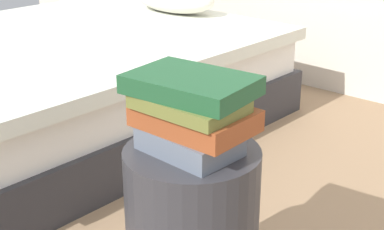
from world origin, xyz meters
name	(u,v)px	position (x,y,z in m)	size (l,w,h in m)	color
bed	(63,82)	(-1.37, 0.61, 0.23)	(1.58, 2.04, 0.62)	#2D2D33
book_slate	(191,142)	(0.00, -0.01, 0.53)	(0.23, 0.16, 0.06)	slate
book_rust	(193,117)	(0.00, 0.01, 0.59)	(0.28, 0.19, 0.05)	#994723
book_olive	(188,103)	(0.00, -0.01, 0.63)	(0.26, 0.17, 0.03)	olive
book_forest	(191,85)	(-0.01, 0.01, 0.67)	(0.30, 0.21, 0.05)	#1E512D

